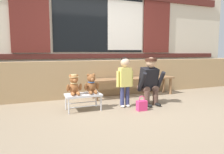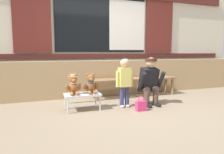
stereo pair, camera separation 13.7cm
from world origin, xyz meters
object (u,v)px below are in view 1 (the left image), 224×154
(small_display_bench, at_px, (83,96))
(teddy_bear_with_hat, at_px, (74,85))
(child_standing, at_px, (125,76))
(handbag_on_ground, at_px, (142,105))
(wooden_bench_long, at_px, (134,81))
(teddy_bear_plain, at_px, (92,84))
(adult_crouching, at_px, (150,81))

(small_display_bench, bearing_deg, teddy_bear_with_hat, 179.23)
(child_standing, xyz_separation_m, handbag_on_ground, (0.18, -0.34, -0.50))
(wooden_bench_long, distance_m, teddy_bear_plain, 1.46)
(wooden_bench_long, relative_size, adult_crouching, 2.21)
(teddy_bear_with_hat, relative_size, teddy_bear_plain, 1.00)
(adult_crouching, xyz_separation_m, handbag_on_ground, (-0.36, -0.32, -0.38))
(teddy_bear_with_hat, relative_size, child_standing, 0.38)
(adult_crouching, relative_size, handbag_on_ground, 3.49)
(teddy_bear_with_hat, xyz_separation_m, adult_crouching, (1.50, -0.10, 0.01))
(child_standing, relative_size, handbag_on_ground, 3.52)
(wooden_bench_long, xyz_separation_m, teddy_bear_plain, (-1.26, -0.73, 0.09))
(small_display_bench, relative_size, child_standing, 0.67)
(wooden_bench_long, xyz_separation_m, small_display_bench, (-1.42, -0.73, -0.11))
(small_display_bench, xyz_separation_m, teddy_bear_with_hat, (-0.16, 0.00, 0.21))
(wooden_bench_long, height_order, teddy_bear_plain, teddy_bear_plain)
(wooden_bench_long, bearing_deg, teddy_bear_with_hat, -155.08)
(small_display_bench, relative_size, teddy_bear_plain, 1.76)
(wooden_bench_long, xyz_separation_m, teddy_bear_with_hat, (-1.58, -0.73, 0.10))
(wooden_bench_long, relative_size, teddy_bear_plain, 5.78)
(teddy_bear_with_hat, xyz_separation_m, handbag_on_ground, (1.14, -0.42, -0.38))
(teddy_bear_with_hat, relative_size, adult_crouching, 0.38)
(small_display_bench, height_order, adult_crouching, adult_crouching)
(teddy_bear_plain, height_order, adult_crouching, adult_crouching)
(teddy_bear_with_hat, height_order, child_standing, child_standing)
(teddy_bear_plain, distance_m, adult_crouching, 1.18)
(wooden_bench_long, xyz_separation_m, adult_crouching, (-0.08, -0.83, 0.11))
(small_display_bench, height_order, teddy_bear_plain, teddy_bear_plain)
(adult_crouching, height_order, handbag_on_ground, adult_crouching)
(wooden_bench_long, distance_m, child_standing, 1.05)
(small_display_bench, bearing_deg, wooden_bench_long, 27.41)
(teddy_bear_plain, bearing_deg, wooden_bench_long, 30.27)
(small_display_bench, bearing_deg, handbag_on_ground, -23.25)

